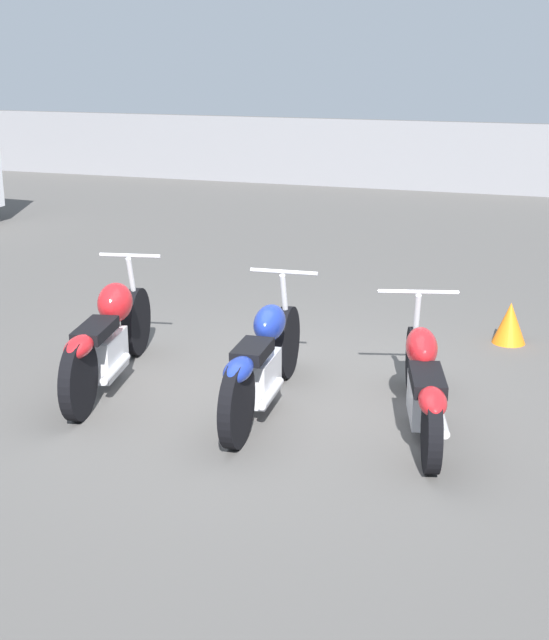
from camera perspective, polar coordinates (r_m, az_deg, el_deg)
name	(u,v)px	position (r m, az deg, el deg)	size (l,w,h in m)	color
ground_plane	(272,394)	(7.73, -0.16, -4.75)	(60.00, 60.00, 0.00)	#514F4C
fence_back	(452,158)	(18.77, 11.31, 10.16)	(40.00, 0.04, 1.42)	gray
motorcycle_slot_0	(108,337)	(7.92, -10.59, -1.10)	(0.68, 2.23, 1.03)	black
motorcycle_slot_1	(263,361)	(7.25, -0.77, -2.66)	(0.60, 2.18, 1.02)	black
motorcycle_slot_2	(423,382)	(7.01, 9.51, -3.94)	(0.83, 2.09, 0.93)	black
traffic_cone_near	(510,323)	(9.28, 14.83, -0.17)	(0.33, 0.33, 0.42)	orange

